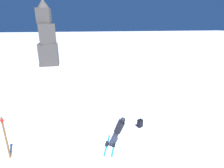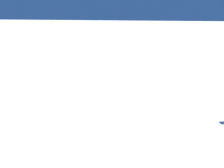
% 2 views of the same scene
% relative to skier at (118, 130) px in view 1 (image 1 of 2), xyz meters
% --- Properties ---
extents(ground_plane, '(300.00, 300.00, 0.00)m').
position_rel_skier_xyz_m(ground_plane, '(-1.45, 0.11, -0.92)').
color(ground_plane, white).
extents(skier, '(1.56, 1.70, 1.71)m').
position_rel_skier_xyz_m(skier, '(0.00, 0.00, 0.00)').
color(skier, '#1E7AC6').
rests_on(skier, ground).
extents(rock_pillar, '(2.69, 2.37, 9.25)m').
position_rel_skier_xyz_m(rock_pillar, '(-5.13, 20.55, 2.95)').
color(rock_pillar, '#4C4742').
rests_on(rock_pillar, ground).
extents(spare_backpack, '(0.36, 0.32, 0.50)m').
position_rel_skier_xyz_m(spare_backpack, '(1.77, 1.36, -0.68)').
color(spare_backpack, black).
rests_on(spare_backpack, ground).
extents(trail_marker, '(0.13, 0.13, 2.13)m').
position_rel_skier_xyz_m(trail_marker, '(-5.11, 0.35, 0.24)').
color(trail_marker, brown).
rests_on(trail_marker, ground).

